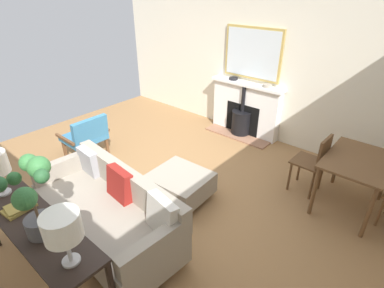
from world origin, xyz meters
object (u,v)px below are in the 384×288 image
object	(u,v)px
fireplace	(244,112)
ottoman	(180,184)
mantel_bowl_far	(268,86)
console_table	(35,229)
armchair_accent	(86,135)
dining_table	(357,166)
book_stack	(19,208)
sofa	(109,212)
mantel_bowl_near	(233,78)
table_lamp_far_end	(62,228)
dining_chair_near_fireplace	(315,160)
potted_plant	(33,195)

from	to	relation	value
fireplace	ottoman	distance (m)	2.34
mantel_bowl_far	console_table	xyz separation A→B (m)	(4.09, -0.12, -0.39)
armchair_accent	dining_table	distance (m)	3.96
mantel_bowl_far	book_stack	world-z (taller)	mantel_bowl_far
sofa	console_table	world-z (taller)	sofa
mantel_bowl_near	table_lamp_far_end	bearing A→B (deg)	16.91
mantel_bowl_near	ottoman	distance (m)	2.55
armchair_accent	book_stack	distance (m)	2.17
mantel_bowl_far	sofa	distance (m)	3.41
console_table	dining_table	bearing A→B (deg)	147.85
mantel_bowl_far	console_table	size ratio (longest dim) A/B	0.10
mantel_bowl_far	dining_table	world-z (taller)	mantel_bowl_far
ottoman	book_stack	size ratio (longest dim) A/B	2.76
fireplace	mantel_bowl_far	xyz separation A→B (m)	(-0.01, 0.40, 0.60)
fireplace	sofa	bearing A→B (deg)	5.04
mantel_bowl_near	sofa	size ratio (longest dim) A/B	0.08
table_lamp_far_end	book_stack	distance (m)	0.98
dining_chair_near_fireplace	table_lamp_far_end	bearing A→B (deg)	-14.31
armchair_accent	table_lamp_far_end	size ratio (longest dim) A/B	1.64
ottoman	armchair_accent	bearing A→B (deg)	-83.45
mantel_bowl_near	console_table	world-z (taller)	mantel_bowl_near
armchair_accent	book_stack	size ratio (longest dim) A/B	2.72
mantel_bowl_far	table_lamp_far_end	size ratio (longest dim) A/B	0.36
sofa	fireplace	bearing A→B (deg)	-174.96
table_lamp_far_end	dining_chair_near_fireplace	distance (m)	3.21
console_table	table_lamp_far_end	bearing A→B (deg)	90.00
potted_plant	ottoman	bearing A→B (deg)	-178.11
mantel_bowl_far	dining_chair_near_fireplace	bearing A→B (deg)	52.31
console_table	dining_table	world-z (taller)	dining_table
fireplace	table_lamp_far_end	world-z (taller)	table_lamp_far_end
mantel_bowl_near	book_stack	world-z (taller)	mantel_bowl_near
armchair_accent	mantel_bowl_far	bearing A→B (deg)	143.69
sofa	table_lamp_far_end	world-z (taller)	table_lamp_far_end
mantel_bowl_near	ottoman	xyz separation A→B (m)	(2.30, 0.74, -0.80)
fireplace	dining_table	bearing A→B (deg)	65.62
potted_plant	dining_table	bearing A→B (deg)	150.62
sofa	ottoman	distance (m)	1.06
mantel_bowl_far	dining_table	xyz separation A→B (m)	(1.01, 1.81, -0.41)
ottoman	table_lamp_far_end	xyz separation A→B (m)	(1.78, 0.51, 0.85)
fireplace	table_lamp_far_end	distance (m)	4.23
mantel_bowl_near	dining_chair_near_fireplace	xyz separation A→B (m)	(1.02, 2.02, -0.51)
dining_table	dining_chair_near_fireplace	size ratio (longest dim) A/B	1.13
potted_plant	book_stack	distance (m)	0.62
dining_table	console_table	bearing A→B (deg)	-32.15
sofa	book_stack	distance (m)	0.89
sofa	dining_table	xyz separation A→B (m)	(-2.33, 1.92, 0.27)
mantel_bowl_near	armchair_accent	size ratio (longest dim) A/B	0.22
table_lamp_far_end	ottoman	bearing A→B (deg)	-164.15
fireplace	table_lamp_far_end	size ratio (longest dim) A/B	3.08
sofa	dining_chair_near_fireplace	xyz separation A→B (m)	(-2.32, 1.43, 0.17)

